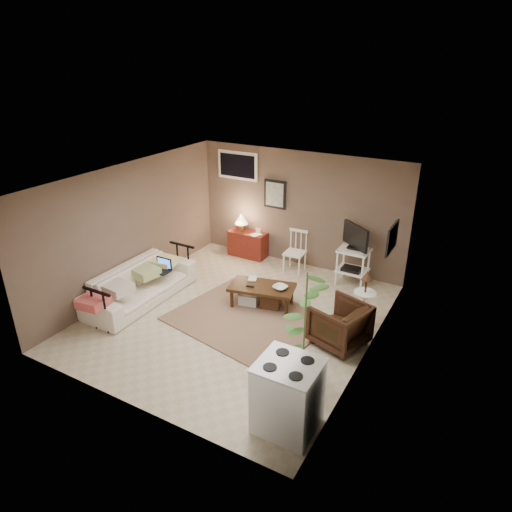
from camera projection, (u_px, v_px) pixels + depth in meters
The scene contains 20 objects.
floor at pixel (236, 316), 7.85m from camera, with size 5.00×5.00×0.00m, color #C1B293.
art_back at pixel (275, 194), 9.46m from camera, with size 0.50×0.03×0.60m, color black.
art_right at pixel (392, 238), 7.06m from camera, with size 0.03×0.60×0.45m, color black.
window at pixel (238, 166), 9.66m from camera, with size 0.96×0.03×0.60m, color white.
rug at pixel (248, 319), 7.73m from camera, with size 2.41×1.93×0.02m, color #7E6149.
coffee_table at pixel (262, 294), 8.06m from camera, with size 1.24×0.82×0.43m.
sofa at pixel (140, 279), 8.18m from camera, with size 2.21×0.65×0.86m, color white.
sofa_pillows at pixel (131, 280), 7.92m from camera, with size 0.42×2.10×0.15m, color beige, non-canonical shape.
sofa_end_rails at pixel (146, 283), 8.15m from camera, with size 0.59×2.21×0.74m, color black, non-canonical shape.
laptop at pixel (162, 267), 8.34m from camera, with size 0.34×0.25×0.23m.
red_console at pixel (247, 242), 10.03m from camera, with size 0.84×0.37×0.97m.
spindle_chair at pixel (295, 253), 9.30m from camera, with size 0.41×0.41×0.87m.
tv_stand at pixel (354, 254), 8.67m from camera, with size 0.61×0.49×1.22m.
side_table at pixel (365, 291), 7.40m from camera, with size 0.36×0.36×0.97m.
armchair at pixel (340, 322), 6.96m from camera, with size 0.74×0.69×0.76m, color black.
potted_plant at pixel (305, 325), 5.96m from camera, with size 0.42×0.42×1.69m.
stove at pixel (288, 396), 5.35m from camera, with size 0.72×0.67×0.94m.
bowl at pixel (280, 283), 7.83m from camera, with size 0.24×0.06×0.24m, color #361E0E.
book_table at pixel (248, 274), 8.20m from camera, with size 0.15×0.02×0.21m, color #361E0E.
book_console at pixel (254, 229), 9.78m from camera, with size 0.17×0.02×0.23m, color #361E0E.
Camera 1 is at (3.60, -5.70, 4.16)m, focal length 32.00 mm.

